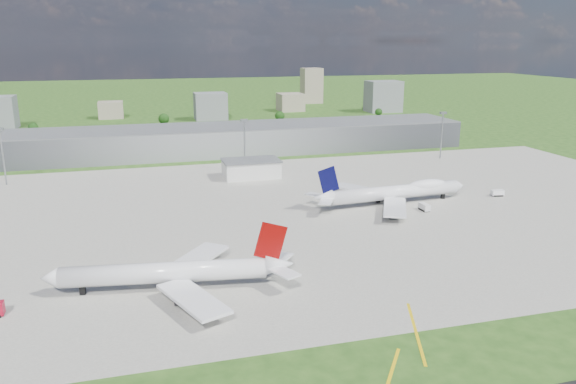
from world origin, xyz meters
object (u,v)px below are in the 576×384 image
object	(u,v)px
tug_yellow	(151,272)
airliner_red_twin	(174,273)
van_white_far	(497,193)
van_white_near	(424,207)
airliner_blue_quad	(395,192)

from	to	relation	value
tug_yellow	airliner_red_twin	bearing A→B (deg)	-113.18
airliner_red_twin	van_white_far	bearing A→B (deg)	-149.35
tug_yellow	van_white_near	world-z (taller)	van_white_near
airliner_red_twin	van_white_near	size ratio (longest dim) A/B	11.73
tug_yellow	airliner_blue_quad	bearing A→B (deg)	-24.18
airliner_red_twin	van_white_near	bearing A→B (deg)	-146.45
airliner_blue_quad	tug_yellow	xyz separation A→B (m)	(-96.91, -46.40, -3.98)
van_white_near	van_white_far	xyz separation A→B (m)	(39.86, 10.52, -0.06)
van_white_near	van_white_far	distance (m)	41.23
tug_yellow	van_white_near	size ratio (longest dim) A/B	0.72
tug_yellow	van_white_near	distance (m)	109.37
airliner_red_twin	tug_yellow	world-z (taller)	airliner_red_twin
airliner_red_twin	van_white_far	size ratio (longest dim) A/B	12.06
van_white_far	airliner_red_twin	bearing A→B (deg)	-149.56
tug_yellow	van_white_far	size ratio (longest dim) A/B	0.74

